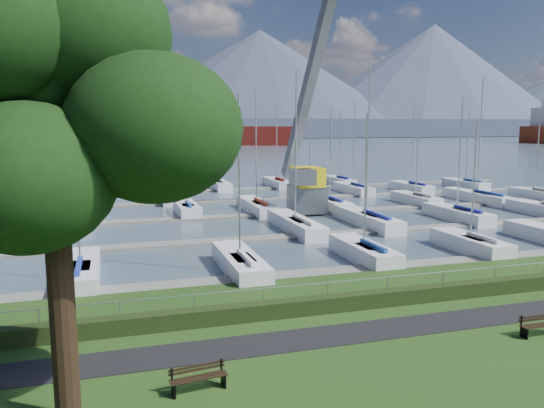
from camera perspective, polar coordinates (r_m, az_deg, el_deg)
name	(u,v)px	position (r m, az deg, el deg)	size (l,w,h in m)	color
path	(379,330)	(22.41, 11.46, -13.12)	(160.00, 2.00, 0.04)	black
water	(132,142)	(281.59, -14.85, 6.50)	(800.00, 540.00, 0.20)	#465966
hedge	(352,301)	(24.47, 8.57, -10.32)	(80.00, 0.70, 0.70)	black
fence	(348,281)	(24.55, 8.21, -8.16)	(0.04, 0.04, 80.00)	#95999D
foothill	(127,128)	(351.42, -15.32, 7.87)	(900.00, 80.00, 12.00)	#414960
mountains	(132,74)	(427.99, -14.82, 13.41)	(1190.00, 360.00, 115.00)	#434C63
docks	(228,217)	(49.06, -4.73, -1.40)	(90.00, 41.60, 0.25)	slate
bench_left	(198,378)	(17.49, -7.93, -18.04)	(1.84, 0.64, 0.85)	black
bench_right	(540,325)	(23.80, 26.91, -11.55)	(1.81, 0.45, 0.85)	black
tree	(44,83)	(16.38, -23.32, 11.90)	(9.36, 7.48, 13.64)	black
crane	(307,155)	(51.78, 3.83, 5.32)	(5.27, 13.27, 22.35)	#595B60
cargo_ship_mid	(170,136)	(235.41, -10.88, 7.24)	(98.84, 55.50, 21.50)	maroon
sailboat_fleet	(205,154)	(51.83, -7.19, 5.34)	(75.29, 50.15, 13.74)	silver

